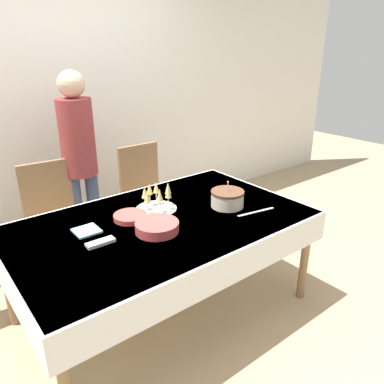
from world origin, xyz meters
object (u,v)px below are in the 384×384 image
at_px(dining_chair_far_right, 146,192).
at_px(birthday_cake, 227,199).
at_px(dining_chair_far_left, 54,217).
at_px(champagne_tray, 156,197).
at_px(person_standing, 79,152).
at_px(plate_stack_main, 157,227).
at_px(plate_stack_dessert, 130,217).

bearing_deg(dining_chair_far_right, birthday_cake, -86.39).
bearing_deg(dining_chair_far_left, champagne_tray, -56.25).
xyz_separation_m(champagne_tray, person_standing, (-0.18, 0.87, 0.17)).
height_order(dining_chair_far_left, dining_chair_far_right, same).
distance_m(birthday_cake, person_standing, 1.31).
relative_size(birthday_cake, person_standing, 0.15).
bearing_deg(champagne_tray, dining_chair_far_left, 123.75).
height_order(dining_chair_far_left, plate_stack_main, dining_chair_far_left).
xyz_separation_m(plate_stack_main, plate_stack_dessert, (-0.04, 0.26, -0.01)).
relative_size(champagne_tray, plate_stack_main, 1.06).
bearing_deg(plate_stack_main, birthday_cake, 1.18).
height_order(birthday_cake, champagne_tray, birthday_cake).
bearing_deg(birthday_cake, dining_chair_far_right, 93.61).
distance_m(birthday_cake, plate_stack_dessert, 0.70).
bearing_deg(dining_chair_far_right, person_standing, 167.35).
xyz_separation_m(dining_chair_far_right, plate_stack_main, (-0.54, -1.03, 0.23)).
height_order(dining_chair_far_right, plate_stack_main, dining_chair_far_right).
xyz_separation_m(dining_chair_far_left, plate_stack_dessert, (0.27, -0.77, 0.21)).
distance_m(dining_chair_far_left, person_standing, 0.57).
relative_size(dining_chair_far_right, plate_stack_main, 3.49).
height_order(plate_stack_dessert, person_standing, person_standing).
xyz_separation_m(birthday_cake, plate_stack_main, (-0.61, -0.01, -0.03)).
xyz_separation_m(dining_chair_far_right, champagne_tray, (-0.36, -0.75, 0.29)).
relative_size(champagne_tray, person_standing, 0.18).
relative_size(dining_chair_far_left, birthday_cake, 4.04).
distance_m(dining_chair_far_right, plate_stack_dessert, 1.00).
xyz_separation_m(champagne_tray, plate_stack_main, (-0.18, -0.28, -0.06)).
bearing_deg(plate_stack_main, dining_chair_far_left, 106.98).
bearing_deg(birthday_cake, plate_stack_dessert, 159.36).
bearing_deg(plate_stack_main, dining_chair_far_right, 62.17).
bearing_deg(plate_stack_main, plate_stack_dessert, 99.47).
bearing_deg(dining_chair_far_right, plate_stack_main, -117.83).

